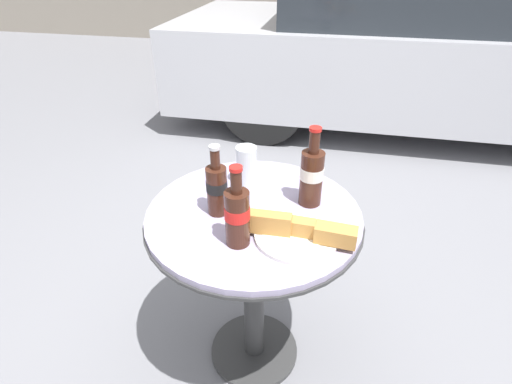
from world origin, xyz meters
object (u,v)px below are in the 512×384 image
(bistro_table, at_px, (254,250))
(cola_bottle_right, at_px, (217,188))
(cola_bottle_center, at_px, (312,175))
(parked_car, at_px, (434,50))
(cola_bottle_left, at_px, (237,215))
(lunch_plate_near, at_px, (297,231))
(drinking_glass, at_px, (247,167))

(bistro_table, xyz_separation_m, cola_bottle_right, (-0.11, -0.03, 0.24))
(cola_bottle_center, relative_size, parked_car, 0.06)
(cola_bottle_center, bearing_deg, parked_car, 73.02)
(cola_bottle_center, distance_m, parked_car, 2.72)
(bistro_table, relative_size, parked_car, 0.16)
(cola_bottle_left, height_order, cola_bottle_center, cola_bottle_center)
(lunch_plate_near, relative_size, parked_car, 0.07)
(parked_car, bearing_deg, cola_bottle_center, -106.98)
(cola_bottle_right, height_order, cola_bottle_center, cola_bottle_center)
(cola_bottle_center, bearing_deg, cola_bottle_right, -157.64)
(lunch_plate_near, xyz_separation_m, parked_car, (0.81, 2.79, -0.10))
(drinking_glass, bearing_deg, lunch_plate_near, -52.29)
(drinking_glass, relative_size, lunch_plate_near, 0.42)
(cola_bottle_center, bearing_deg, lunch_plate_near, -95.05)
(cola_bottle_left, relative_size, lunch_plate_near, 0.75)
(bistro_table, bearing_deg, cola_bottle_right, -166.37)
(cola_bottle_center, xyz_separation_m, parked_car, (0.79, 2.60, -0.18))
(cola_bottle_left, bearing_deg, lunch_plate_near, 18.09)
(parked_car, bearing_deg, lunch_plate_near, -106.21)
(lunch_plate_near, height_order, parked_car, parked_car)
(cola_bottle_left, relative_size, drinking_glass, 1.80)
(cola_bottle_left, relative_size, cola_bottle_center, 0.93)
(parked_car, bearing_deg, cola_bottle_left, -108.83)
(bistro_table, distance_m, cola_bottle_center, 0.32)
(bistro_table, relative_size, cola_bottle_right, 3.05)
(drinking_glass, xyz_separation_m, parked_car, (1.02, 2.52, -0.13))
(cola_bottle_right, bearing_deg, bistro_table, 13.63)
(cola_bottle_right, height_order, drinking_glass, cola_bottle_right)
(lunch_plate_near, distance_m, parked_car, 2.90)
(bistro_table, relative_size, drinking_glass, 5.17)
(lunch_plate_near, bearing_deg, parked_car, 73.79)
(cola_bottle_right, height_order, parked_car, parked_car)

